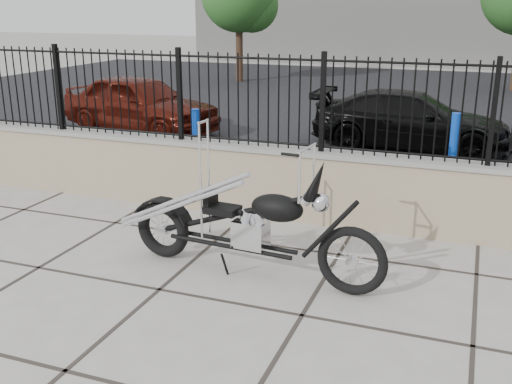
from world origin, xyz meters
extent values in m
plane|color=#99968E|center=(0.00, 0.00, 0.00)|extent=(90.00, 90.00, 0.00)
plane|color=black|center=(0.00, 12.50, 0.00)|extent=(30.00, 30.00, 0.00)
cube|color=gray|center=(0.00, 2.50, 0.48)|extent=(14.00, 0.36, 0.96)
cube|color=black|center=(0.00, 2.50, 1.56)|extent=(14.00, 0.08, 1.20)
imported|color=#48120A|center=(-4.24, 6.75, 0.64)|extent=(4.00, 2.29, 1.28)
imported|color=black|center=(1.60, 7.27, 0.56)|extent=(3.89, 1.64, 1.12)
cylinder|color=#0E79DB|center=(-1.59, 4.15, 0.54)|extent=(0.14, 0.14, 1.09)
cylinder|color=#0D28CC|center=(2.52, 5.06, 0.56)|extent=(0.18, 0.18, 1.13)
cylinder|color=#382619|center=(-5.61, 16.06, 1.28)|extent=(0.26, 0.26, 2.56)
camera|label=1|loc=(2.83, -4.78, 2.76)|focal=42.00mm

